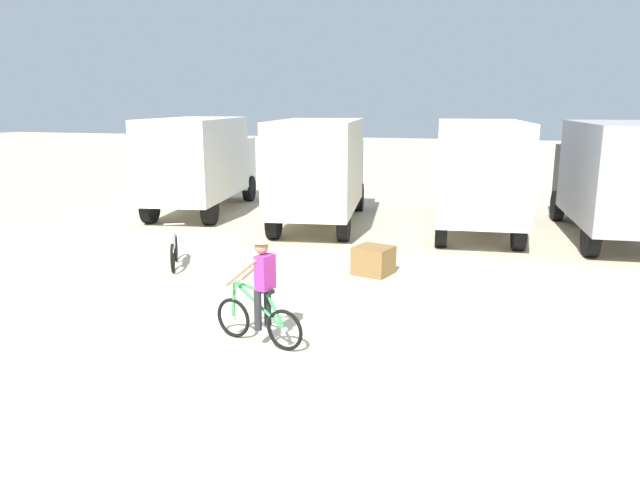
# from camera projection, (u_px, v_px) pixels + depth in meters

# --- Properties ---
(ground_plane) EXTENTS (120.00, 120.00, 0.00)m
(ground_plane) POSITION_uv_depth(u_px,v_px,m) (252.00, 362.00, 9.10)
(ground_plane) COLOR beige
(box_truck_white_box) EXTENTS (3.29, 7.01, 3.35)m
(box_truck_white_box) POSITION_uv_depth(u_px,v_px,m) (201.00, 160.00, 21.29)
(box_truck_white_box) COLOR white
(box_truck_white_box) RESTS_ON ground
(box_truck_cream_rv) EXTENTS (3.24, 7.00, 3.35)m
(box_truck_cream_rv) POSITION_uv_depth(u_px,v_px,m) (320.00, 167.00, 19.04)
(box_truck_cream_rv) COLOR beige
(box_truck_cream_rv) RESTS_ON ground
(box_truck_avon_van) EXTENTS (2.97, 6.94, 3.35)m
(box_truck_avon_van) POSITION_uv_depth(u_px,v_px,m) (477.00, 170.00, 18.02)
(box_truck_avon_van) COLOR white
(box_truck_avon_van) RESTS_ON ground
(box_truck_grey_hauler) EXTENTS (2.87, 6.91, 3.35)m
(box_truck_grey_hauler) POSITION_uv_depth(u_px,v_px,m) (616.00, 175.00, 16.91)
(box_truck_grey_hauler) COLOR #9E9EA3
(box_truck_grey_hauler) RESTS_ON ground
(cyclist_orange_shirt) EXTENTS (1.68, 0.64, 1.82)m
(cyclist_orange_shirt) POSITION_uv_depth(u_px,v_px,m) (260.00, 295.00, 9.61)
(cyclist_orange_shirt) COLOR black
(cyclist_orange_shirt) RESTS_ON ground
(bicycle_spare) EXTENTS (0.85, 1.58, 0.97)m
(bicycle_spare) POSITION_uv_depth(u_px,v_px,m) (174.00, 250.00, 14.37)
(bicycle_spare) COLOR black
(bicycle_spare) RESTS_ON ground
(supply_crate) EXTENTS (0.98, 0.94, 0.65)m
(supply_crate) POSITION_uv_depth(u_px,v_px,m) (373.00, 260.00, 13.75)
(supply_crate) COLOR olive
(supply_crate) RESTS_ON ground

